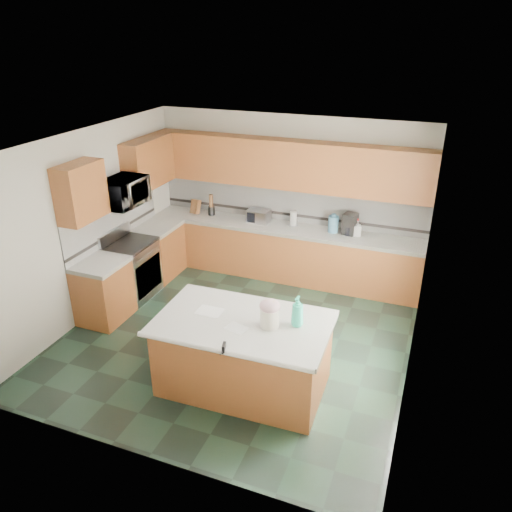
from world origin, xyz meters
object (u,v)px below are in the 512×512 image
at_px(treat_jar, 270,317).
at_px(coffee_maker, 350,224).
at_px(soap_bottle_island, 298,311).
at_px(island_base, 244,356).
at_px(island_top, 243,323).
at_px(toaster_oven, 259,216).
at_px(knife_block, 196,207).

height_order(treat_jar, coffee_maker, coffee_maker).
bearing_deg(soap_bottle_island, island_base, -158.46).
relative_size(island_top, toaster_oven, 5.38).
bearing_deg(soap_bottle_island, toaster_oven, 127.48).
distance_m(treat_jar, toaster_oven, 3.23).
bearing_deg(island_base, knife_block, 124.03).
height_order(island_top, knife_block, knife_block).
height_order(knife_block, coffee_maker, coffee_maker).
height_order(toaster_oven, coffee_maker, coffee_maker).
bearing_deg(island_base, island_top, -1.57).
bearing_deg(island_top, island_base, 178.43).
distance_m(island_base, coffee_maker, 3.14).
bearing_deg(island_base, soap_bottle_island, 10.82).
height_order(island_top, treat_jar, treat_jar).
bearing_deg(knife_block, island_base, -44.16).
height_order(soap_bottle_island, knife_block, soap_bottle_island).
bearing_deg(toaster_oven, coffee_maker, 5.00).
bearing_deg(knife_block, toaster_oven, 10.24).
xyz_separation_m(island_base, treat_jar, (0.32, 0.00, 0.60)).
relative_size(treat_jar, coffee_maker, 0.65).
bearing_deg(coffee_maker, soap_bottle_island, -79.08).
xyz_separation_m(treat_jar, coffee_maker, (0.29, 3.00, 0.06)).
bearing_deg(island_top, treat_jar, -0.77).
bearing_deg(island_top, knife_block, 124.03).
relative_size(knife_block, toaster_oven, 0.68).
xyz_separation_m(island_base, knife_block, (-2.13, 2.98, 0.62)).
bearing_deg(coffee_maker, treat_jar, -84.42).
bearing_deg(treat_jar, island_top, 171.89).
bearing_deg(coffee_maker, island_top, -90.30).
bearing_deg(soap_bottle_island, coffee_maker, 98.90).
relative_size(knife_block, coffee_maker, 0.73).
xyz_separation_m(island_top, toaster_oven, (-0.94, 2.98, 0.14)).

